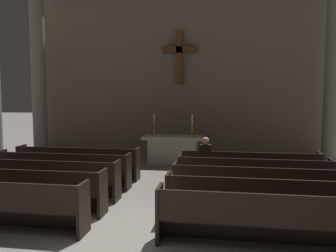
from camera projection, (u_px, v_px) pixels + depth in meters
name	position (u px, v px, depth m)	size (l,w,h in m)	color
ground_plane	(121.00, 237.00, 5.75)	(80.00, 80.00, 0.00)	gray
pew_left_row_2	(20.00, 189.00, 7.01)	(3.72, 0.50, 0.95)	black
pew_left_row_3	(44.00, 178.00, 7.96)	(3.72, 0.50, 0.95)	black
pew_left_row_4	(62.00, 169.00, 8.91)	(3.72, 0.50, 0.95)	black
pew_left_row_5	(78.00, 162.00, 9.86)	(3.72, 0.50, 0.95)	black
pew_right_row_1	(271.00, 220.00, 5.29)	(3.72, 0.50, 0.95)	black
pew_right_row_2	(263.00, 201.00, 6.24)	(3.72, 0.50, 0.95)	black
pew_right_row_3	(258.00, 187.00, 7.19)	(3.72, 0.50, 0.95)	black
pew_right_row_4	(253.00, 176.00, 8.14)	(3.72, 0.50, 0.95)	black
pew_right_row_5	(250.00, 168.00, 9.09)	(3.72, 0.50, 0.95)	black
column_left_third	(39.00, 79.00, 13.42)	(0.85, 0.85, 6.50)	gray
column_right_third	(333.00, 76.00, 11.70)	(0.85, 0.85, 6.50)	gray
altar	(173.00, 149.00, 12.09)	(2.20, 0.90, 1.01)	#BCB7AD
candlestick_left	(154.00, 128.00, 12.13)	(0.16, 0.16, 0.79)	#B79338
candlestick_right	(192.00, 129.00, 11.91)	(0.16, 0.16, 0.79)	#B79338
apse_with_cross	(180.00, 67.00, 13.93)	(12.17, 0.51, 7.33)	gray
lone_worshipper	(206.00, 159.00, 9.29)	(0.32, 0.43, 1.32)	#26262B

